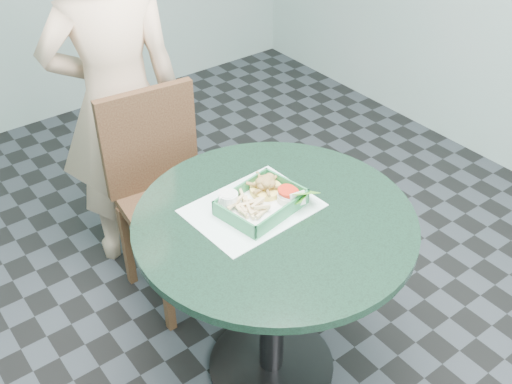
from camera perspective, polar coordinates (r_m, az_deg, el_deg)
floor at (r=2.52m, az=1.46°, el=-16.17°), size 4.00×5.00×0.02m
cafe_table at (r=2.09m, az=1.70°, el=-6.46°), size 0.94×0.94×0.75m
dining_chair at (r=2.55m, az=-8.64°, el=0.74°), size 0.41×0.41×0.93m
diner_person at (r=2.61m, az=-13.17°, el=9.17°), size 0.70×0.56×1.69m
placemat at (r=2.01m, az=-0.35°, el=-1.98°), size 0.43×0.33×0.00m
food_basket at (r=2.00m, az=0.50°, el=-1.72°), size 0.27×0.19×0.05m
crab_sandwich at (r=2.04m, az=1.33°, el=0.22°), size 0.11×0.11×0.07m
fries_pile at (r=1.97m, az=-0.97°, el=-1.47°), size 0.14×0.14×0.05m
sauce_ramekin at (r=1.99m, az=-2.57°, el=-0.64°), size 0.06×0.06×0.04m
garnish_cup at (r=1.99m, az=3.53°, el=-1.02°), size 0.11×0.11×0.04m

